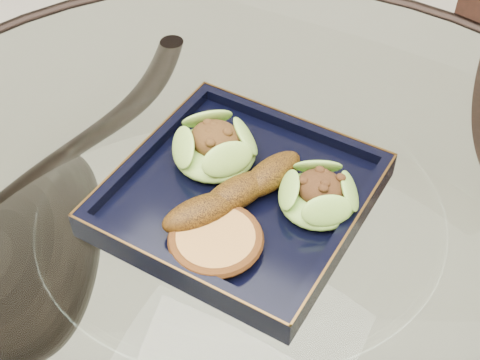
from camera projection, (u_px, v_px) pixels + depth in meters
The scene contains 6 objects.
dining_table at pixel (240, 318), 0.86m from camera, with size 1.13×1.13×0.77m.
navy_plate at pixel (240, 198), 0.77m from camera, with size 0.27×0.27×0.02m, color black.
lettuce_wrap_left at pixel (215, 149), 0.78m from camera, with size 0.10×0.10×0.04m, color #689B2D.
lettuce_wrap_right at pixel (318, 197), 0.73m from camera, with size 0.09×0.09×0.03m, color #6CA830.
roasted_plantain at pixel (237, 193), 0.74m from camera, with size 0.18×0.04×0.03m, color #583409.
crumb_patty at pixel (216, 241), 0.70m from camera, with size 0.09×0.09×0.02m, color gold.
Camera 1 is at (0.23, -0.40, 1.34)m, focal length 50.00 mm.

